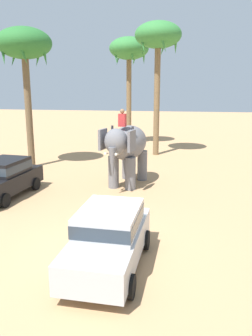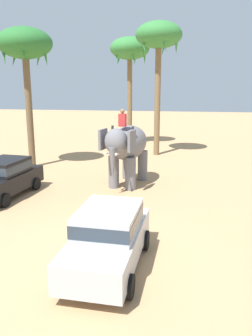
# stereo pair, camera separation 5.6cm
# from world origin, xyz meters

# --- Properties ---
(ground_plane) EXTENTS (120.00, 120.00, 0.00)m
(ground_plane) POSITION_xyz_m (0.00, 0.00, 0.00)
(ground_plane) COLOR tan
(car_sedan_foreground) EXTENTS (1.97, 4.15, 1.70)m
(car_sedan_foreground) POSITION_xyz_m (0.22, -0.47, 0.93)
(car_sedan_foreground) COLOR #B7BABF
(car_sedan_foreground) RESTS_ON ground
(car_parked_far_side) EXTENTS (2.14, 4.23, 1.70)m
(car_parked_far_side) POSITION_xyz_m (-5.83, 4.83, 0.93)
(car_parked_far_side) COLOR black
(car_parked_far_side) RESTS_ON ground
(elephant_with_mahout) EXTENTS (2.22, 4.00, 3.88)m
(elephant_with_mahout) POSITION_xyz_m (-0.67, 7.58, 1.99)
(elephant_with_mahout) COLOR slate
(elephant_with_mahout) RESTS_ON ground
(palm_tree_behind_elephant) EXTENTS (3.20, 3.20, 9.22)m
(palm_tree_behind_elephant) POSITION_xyz_m (0.10, 15.72, 8.01)
(palm_tree_behind_elephant) COLOR brown
(palm_tree_behind_elephant) RESTS_ON ground
(palm_tree_near_hut) EXTENTS (3.20, 3.20, 8.24)m
(palm_tree_near_hut) POSITION_xyz_m (-7.20, 10.54, 7.10)
(palm_tree_near_hut) COLOR brown
(palm_tree_near_hut) RESTS_ON ground
(palm_tree_left_of_road) EXTENTS (3.20, 3.20, 8.79)m
(palm_tree_left_of_road) POSITION_xyz_m (-2.55, 19.62, 7.61)
(palm_tree_left_of_road) COLOR brown
(palm_tree_left_of_road) RESTS_ON ground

